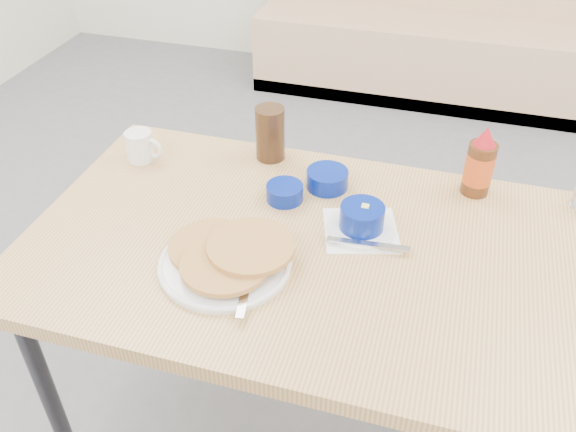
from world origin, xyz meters
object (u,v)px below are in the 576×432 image
(dining_table, at_px, (322,267))
(butter_bowl, at_px, (327,179))
(creamer_bowl, at_px, (285,193))
(syrup_bottle, at_px, (480,165))
(pancake_plate, at_px, (227,258))
(coffee_mug, at_px, (141,146))
(grits_setting, at_px, (362,221))
(booth_bench, at_px, (423,32))
(amber_tumbler, at_px, (270,133))

(dining_table, distance_m, butter_bowl, 0.26)
(creamer_bowl, distance_m, syrup_bottle, 0.50)
(pancake_plate, distance_m, coffee_mug, 0.52)
(pancake_plate, relative_size, butter_bowl, 2.79)
(dining_table, distance_m, grits_setting, 0.14)
(booth_bench, distance_m, creamer_bowl, 2.42)
(booth_bench, distance_m, dining_table, 2.56)
(booth_bench, height_order, dining_table, booth_bench)
(dining_table, relative_size, butter_bowl, 12.87)
(coffee_mug, xyz_separation_m, amber_tumbler, (0.34, 0.11, 0.03))
(creamer_bowl, relative_size, syrup_bottle, 0.49)
(creamer_bowl, bearing_deg, booth_bench, 86.63)
(grits_setting, relative_size, butter_bowl, 2.14)
(coffee_mug, xyz_separation_m, creamer_bowl, (0.44, -0.07, -0.02))
(coffee_mug, bearing_deg, amber_tumbler, 18.25)
(dining_table, bearing_deg, booth_bench, 90.00)
(booth_bench, relative_size, coffee_mug, 17.35)
(dining_table, distance_m, amber_tumbler, 0.44)
(booth_bench, height_order, amber_tumbler, booth_bench)
(pancake_plate, xyz_separation_m, syrup_bottle, (0.51, 0.45, 0.06))
(grits_setting, distance_m, butter_bowl, 0.20)
(dining_table, xyz_separation_m, grits_setting, (0.07, 0.08, 0.09))
(booth_bench, bearing_deg, dining_table, -90.00)
(pancake_plate, bearing_deg, syrup_bottle, 41.04)
(coffee_mug, bearing_deg, pancake_plate, -41.93)
(booth_bench, xyz_separation_m, butter_bowl, (-0.05, -2.29, 0.43))
(amber_tumbler, bearing_deg, booth_bench, 83.86)
(pancake_plate, xyz_separation_m, amber_tumbler, (-0.05, 0.46, 0.05))
(coffee_mug, relative_size, amber_tumbler, 0.72)
(dining_table, relative_size, pancake_plate, 4.62)
(grits_setting, xyz_separation_m, creamer_bowl, (-0.21, 0.07, -0.01))
(pancake_plate, height_order, grits_setting, grits_setting)
(dining_table, height_order, coffee_mug, coffee_mug)
(pancake_plate, height_order, creamer_bowl, pancake_plate)
(grits_setting, height_order, butter_bowl, grits_setting)
(coffee_mug, bearing_deg, dining_table, -21.54)
(creamer_bowl, xyz_separation_m, butter_bowl, (0.09, 0.08, 0.00))
(pancake_plate, height_order, syrup_bottle, syrup_bottle)
(grits_setting, distance_m, syrup_bottle, 0.35)
(dining_table, bearing_deg, coffee_mug, 158.46)
(dining_table, bearing_deg, pancake_plate, -147.90)
(coffee_mug, distance_m, creamer_bowl, 0.44)
(coffee_mug, xyz_separation_m, grits_setting, (0.65, -0.14, -0.01))
(syrup_bottle, bearing_deg, dining_table, -134.60)
(butter_bowl, bearing_deg, dining_table, -78.52)
(creamer_bowl, bearing_deg, amber_tumbler, 117.66)
(syrup_bottle, bearing_deg, grits_setting, -135.77)
(pancake_plate, xyz_separation_m, coffee_mug, (-0.39, 0.35, 0.02))
(booth_bench, height_order, grits_setting, booth_bench)
(booth_bench, xyz_separation_m, amber_tumbler, (-0.24, -2.19, 0.49))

